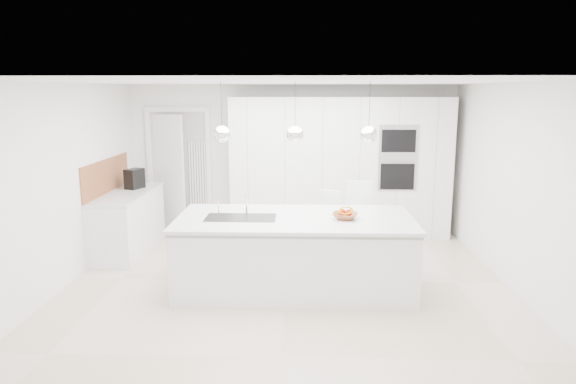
{
  "coord_description": "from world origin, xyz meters",
  "views": [
    {
      "loc": [
        0.2,
        -6.25,
        2.39
      ],
      "look_at": [
        0.0,
        0.3,
        1.1
      ],
      "focal_mm": 32.0,
      "sensor_mm": 36.0,
      "label": 1
    }
  ],
  "objects_px": {
    "island_base": "(295,256)",
    "espresso_machine": "(135,179)",
    "fruit_bowl": "(345,216)",
    "bar_stool_left": "(330,229)",
    "bar_stool_right": "(360,225)"
  },
  "relations": [
    {
      "from": "fruit_bowl",
      "to": "bar_stool_left",
      "type": "distance_m",
      "value": 1.08
    },
    {
      "from": "espresso_machine",
      "to": "bar_stool_left",
      "type": "height_order",
      "value": "espresso_machine"
    },
    {
      "from": "espresso_machine",
      "to": "bar_stool_left",
      "type": "bearing_deg",
      "value": 5.91
    },
    {
      "from": "espresso_machine",
      "to": "bar_stool_left",
      "type": "distance_m",
      "value": 3.17
    },
    {
      "from": "espresso_machine",
      "to": "island_base",
      "type": "bearing_deg",
      "value": -13.93
    },
    {
      "from": "bar_stool_left",
      "to": "bar_stool_right",
      "type": "distance_m",
      "value": 0.42
    },
    {
      "from": "island_base",
      "to": "fruit_bowl",
      "type": "distance_m",
      "value": 0.78
    },
    {
      "from": "espresso_machine",
      "to": "bar_stool_right",
      "type": "relative_size",
      "value": 0.26
    },
    {
      "from": "island_base",
      "to": "espresso_machine",
      "type": "height_order",
      "value": "espresso_machine"
    },
    {
      "from": "island_base",
      "to": "bar_stool_right",
      "type": "height_order",
      "value": "bar_stool_right"
    },
    {
      "from": "island_base",
      "to": "bar_stool_left",
      "type": "xyz_separation_m",
      "value": [
        0.48,
        0.97,
        0.08
      ]
    },
    {
      "from": "island_base",
      "to": "espresso_machine",
      "type": "relative_size",
      "value": 9.07
    },
    {
      "from": "fruit_bowl",
      "to": "espresso_machine",
      "type": "height_order",
      "value": "espresso_machine"
    },
    {
      "from": "fruit_bowl",
      "to": "bar_stool_left",
      "type": "xyz_separation_m",
      "value": [
        -0.12,
        0.99,
        -0.42
      ]
    },
    {
      "from": "bar_stool_right",
      "to": "island_base",
      "type": "bearing_deg",
      "value": -129.33
    }
  ]
}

